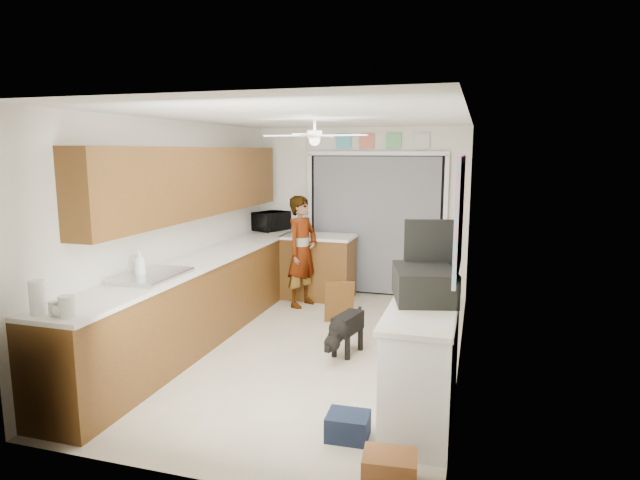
# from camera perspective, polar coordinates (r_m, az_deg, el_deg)

# --- Properties ---
(floor) EXTENTS (5.00, 5.00, 0.00)m
(floor) POSITION_cam_1_polar(r_m,az_deg,el_deg) (6.04, -1.11, -11.43)
(floor) COLOR #BFB39A
(floor) RESTS_ON ground
(ceiling) EXTENTS (5.00, 5.00, 0.00)m
(ceiling) POSITION_cam_1_polar(r_m,az_deg,el_deg) (5.65, -1.19, 12.96)
(ceiling) COLOR white
(ceiling) RESTS_ON ground
(wall_back) EXTENTS (3.20, 0.00, 3.20)m
(wall_back) POSITION_cam_1_polar(r_m,az_deg,el_deg) (8.11, 4.25, 3.05)
(wall_back) COLOR silver
(wall_back) RESTS_ON ground
(wall_front) EXTENTS (3.20, 0.00, 3.20)m
(wall_front) POSITION_cam_1_polar(r_m,az_deg,el_deg) (3.47, -13.90, -5.97)
(wall_front) COLOR silver
(wall_front) RESTS_ON ground
(wall_left) EXTENTS (0.00, 5.00, 5.00)m
(wall_left) POSITION_cam_1_polar(r_m,az_deg,el_deg) (6.38, -14.96, 1.00)
(wall_left) COLOR silver
(wall_left) RESTS_ON ground
(wall_right) EXTENTS (0.00, 5.00, 5.00)m
(wall_right) POSITION_cam_1_polar(r_m,az_deg,el_deg) (5.45, 15.08, -0.43)
(wall_right) COLOR silver
(wall_right) RESTS_ON ground
(left_base_cabinets) EXTENTS (0.60, 4.80, 0.90)m
(left_base_cabinets) POSITION_cam_1_polar(r_m,az_deg,el_deg) (6.40, -12.34, -6.21)
(left_base_cabinets) COLOR brown
(left_base_cabinets) RESTS_ON floor
(left_countertop) EXTENTS (0.62, 4.80, 0.04)m
(left_countertop) POSITION_cam_1_polar(r_m,az_deg,el_deg) (6.29, -12.42, -2.09)
(left_countertop) COLOR white
(left_countertop) RESTS_ON left_base_cabinets
(upper_cabinets) EXTENTS (0.32, 4.00, 0.80)m
(upper_cabinets) POSITION_cam_1_polar(r_m,az_deg,el_deg) (6.42, -13.01, 6.06)
(upper_cabinets) COLOR brown
(upper_cabinets) RESTS_ON wall_left
(sink_basin) EXTENTS (0.50, 0.76, 0.06)m
(sink_basin) POSITION_cam_1_polar(r_m,az_deg,el_deg) (5.45, -17.52, -3.72)
(sink_basin) COLOR silver
(sink_basin) RESTS_ON left_countertop
(faucet) EXTENTS (0.03, 0.03, 0.22)m
(faucet) POSITION_cam_1_polar(r_m,az_deg,el_deg) (5.53, -19.20, -2.59)
(faucet) COLOR silver
(faucet) RESTS_ON left_countertop
(peninsula_base) EXTENTS (1.00, 0.60, 0.90)m
(peninsula_base) POSITION_cam_1_polar(r_m,az_deg,el_deg) (7.89, -0.16, -3.00)
(peninsula_base) COLOR brown
(peninsula_base) RESTS_ON floor
(peninsula_top) EXTENTS (1.04, 0.64, 0.04)m
(peninsula_top) POSITION_cam_1_polar(r_m,az_deg,el_deg) (7.80, -0.16, 0.37)
(peninsula_top) COLOR white
(peninsula_top) RESTS_ON peninsula_base
(back_opening_recess) EXTENTS (2.00, 0.06, 2.10)m
(back_opening_recess) POSITION_cam_1_polar(r_m,az_deg,el_deg) (8.06, 5.93, 1.55)
(back_opening_recess) COLOR black
(back_opening_recess) RESTS_ON wall_back
(curtain_panel) EXTENTS (1.90, 0.03, 2.05)m
(curtain_panel) POSITION_cam_1_polar(r_m,az_deg,el_deg) (8.02, 5.87, 1.51)
(curtain_panel) COLOR gray
(curtain_panel) RESTS_ON wall_back
(door_trim_left) EXTENTS (0.06, 0.04, 2.10)m
(door_trim_left) POSITION_cam_1_polar(r_m,az_deg,el_deg) (8.28, -1.07, 1.81)
(door_trim_left) COLOR white
(door_trim_left) RESTS_ON wall_back
(door_trim_right) EXTENTS (0.06, 0.04, 2.10)m
(door_trim_right) POSITION_cam_1_polar(r_m,az_deg,el_deg) (7.91, 13.17, 1.19)
(door_trim_right) COLOR white
(door_trim_right) RESTS_ON wall_back
(door_trim_head) EXTENTS (2.10, 0.04, 0.06)m
(door_trim_head) POSITION_cam_1_polar(r_m,az_deg,el_deg) (7.95, 6.02, 9.18)
(door_trim_head) COLOR white
(door_trim_head) RESTS_ON wall_back
(header_frame_1) EXTENTS (0.22, 0.02, 0.22)m
(header_frame_1) POSITION_cam_1_polar(r_m,az_deg,el_deg) (8.09, 2.54, 10.50)
(header_frame_1) COLOR #4FB0D4
(header_frame_1) RESTS_ON wall_back
(header_frame_2) EXTENTS (0.22, 0.02, 0.22)m
(header_frame_2) POSITION_cam_1_polar(r_m,az_deg,el_deg) (8.01, 5.01, 10.48)
(header_frame_2) COLOR #DF6953
(header_frame_2) RESTS_ON wall_back
(header_frame_3) EXTENTS (0.22, 0.02, 0.22)m
(header_frame_3) POSITION_cam_1_polar(r_m,az_deg,el_deg) (7.94, 7.89, 10.44)
(header_frame_3) COLOR #68B672
(header_frame_3) RESTS_ON wall_back
(header_frame_4) EXTENTS (0.22, 0.02, 0.22)m
(header_frame_4) POSITION_cam_1_polar(r_m,az_deg,el_deg) (7.89, 10.80, 10.37)
(header_frame_4) COLOR beige
(header_frame_4) RESTS_ON wall_back
(route66_sign) EXTENTS (0.22, 0.02, 0.26)m
(route66_sign) POSITION_cam_1_polar(r_m,az_deg,el_deg) (8.29, -2.24, 10.48)
(route66_sign) COLOR silver
(route66_sign) RESTS_ON wall_back
(right_counter_base) EXTENTS (0.50, 1.40, 0.90)m
(right_counter_base) POSITION_cam_1_polar(r_m,az_deg,el_deg) (4.53, 10.92, -12.87)
(right_counter_base) COLOR white
(right_counter_base) RESTS_ON floor
(right_counter_top) EXTENTS (0.54, 1.44, 0.04)m
(right_counter_top) POSITION_cam_1_polar(r_m,az_deg,el_deg) (4.37, 10.98, -7.15)
(right_counter_top) COLOR white
(right_counter_top) RESTS_ON right_counter_base
(abstract_painting) EXTENTS (0.03, 1.15, 0.95)m
(abstract_painting) POSITION_cam_1_polar(r_m,az_deg,el_deg) (4.41, 14.65, 2.55)
(abstract_painting) COLOR #FF5D83
(abstract_painting) RESTS_ON wall_right
(ceiling_fan) EXTENTS (1.14, 1.14, 0.24)m
(ceiling_fan) POSITION_cam_1_polar(r_m,az_deg,el_deg) (5.84, -0.57, 11.08)
(ceiling_fan) COLOR white
(ceiling_fan) RESTS_ON ceiling
(microwave) EXTENTS (0.53, 0.62, 0.29)m
(microwave) POSITION_cam_1_polar(r_m,az_deg,el_deg) (8.29, -5.22, 2.02)
(microwave) COLOR black
(microwave) RESTS_ON left_countertop
(soap_bottle) EXTENTS (0.12, 0.12, 0.29)m
(soap_bottle) POSITION_cam_1_polar(r_m,az_deg,el_deg) (5.45, -18.65, -2.39)
(soap_bottle) COLOR silver
(soap_bottle) RESTS_ON left_countertop
(cup) EXTENTS (0.13, 0.13, 0.10)m
(cup) POSITION_cam_1_polar(r_m,az_deg,el_deg) (4.45, -25.91, -6.73)
(cup) COLOR white
(cup) RESTS_ON left_countertop
(jar_a) EXTENTS (0.12, 0.12, 0.16)m
(jar_a) POSITION_cam_1_polar(r_m,az_deg,el_deg) (4.41, -25.40, -6.41)
(jar_a) COLOR silver
(jar_a) RESTS_ON left_countertop
(jar_b) EXTENTS (0.10, 0.10, 0.11)m
(jar_b) POSITION_cam_1_polar(r_m,az_deg,el_deg) (4.50, -26.56, -6.53)
(jar_b) COLOR silver
(jar_b) RESTS_ON left_countertop
(paper_towel_roll) EXTENTS (0.14, 0.14, 0.26)m
(paper_towel_roll) POSITION_cam_1_polar(r_m,az_deg,el_deg) (4.57, -27.91, -5.42)
(paper_towel_roll) COLOR white
(paper_towel_roll) RESTS_ON left_countertop
(suitcase) EXTENTS (0.61, 0.72, 0.27)m
(suitcase) POSITION_cam_1_polar(r_m,az_deg,el_deg) (4.51, 11.02, -4.60)
(suitcase) COLOR black
(suitcase) RESTS_ON right_counter_top
(suitcase_rim) EXTENTS (0.57, 0.67, 0.02)m
(suitcase_rim) POSITION_cam_1_polar(r_m,az_deg,el_deg) (4.53, 10.98, -5.95)
(suitcase_rim) COLOR yellow
(suitcase_rim) RESTS_ON suitcase
(suitcase_lid) EXTENTS (0.41, 0.13, 0.50)m
(suitcase_lid) POSITION_cam_1_polar(r_m,az_deg,el_deg) (4.74, 11.47, -0.84)
(suitcase_lid) COLOR black
(suitcase_lid) RESTS_ON suitcase
(cardboard_box) EXTENTS (0.37, 0.29, 0.22)m
(cardboard_box) POSITION_cam_1_polar(r_m,az_deg,el_deg) (3.81, 7.45, -23.15)
(cardboard_box) COLOR #A65E34
(cardboard_box) RESTS_ON floor
(navy_crate) EXTENTS (0.33, 0.28, 0.19)m
(navy_crate) POSITION_cam_1_polar(r_m,az_deg,el_deg) (4.30, 2.99, -19.21)
(navy_crate) COLOR black
(navy_crate) RESTS_ON floor
(cabinet_door_panel) EXTENTS (0.40, 0.26, 0.55)m
(cabinet_door_panel) POSITION_cam_1_polar(r_m,az_deg,el_deg) (6.78, 2.08, -6.61)
(cabinet_door_panel) COLOR brown
(cabinet_door_panel) RESTS_ON floor
(man) EXTENTS (0.53, 0.65, 1.55)m
(man) POSITION_cam_1_polar(r_m,az_deg,el_deg) (7.44, -1.91, -1.22)
(man) COLOR white
(man) RESTS_ON floor
(dog) EXTENTS (0.41, 0.67, 0.49)m
(dog) POSITION_cam_1_polar(r_m,az_deg,el_deg) (5.82, 2.97, -9.71)
(dog) COLOR black
(dog) RESTS_ON floor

